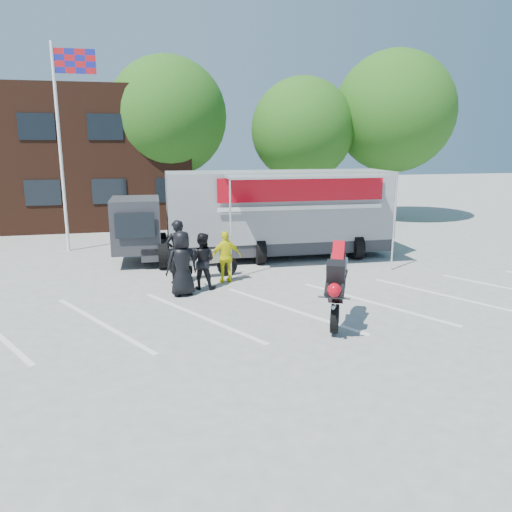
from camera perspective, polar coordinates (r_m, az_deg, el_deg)
name	(u,v)px	position (r m, az deg, el deg)	size (l,w,h in m)	color
ground	(294,323)	(12.35, 4.40, -7.63)	(100.00, 100.00, 0.00)	#A3A39E
parking_bay_lines	(283,310)	(13.25, 3.12, -6.14)	(18.00, 5.00, 0.01)	white
office_building	(14,158)	(29.76, -25.95, 10.07)	(18.00, 8.00, 7.00)	#3F2014
flagpole	(65,122)	(21.22, -21.00, 14.07)	(1.61, 0.12, 8.00)	white
tree_left	(167,117)	(27.10, -10.09, 15.37)	(6.12, 6.12, 8.64)	#382314
tree_mid	(302,130)	(27.38, 5.33, 14.18)	(5.44, 5.44, 7.68)	#382314
tree_right	(394,112)	(28.91, 15.52, 15.56)	(6.46, 6.46, 9.12)	#382314
transporter_truck	(266,257)	(19.13, 1.19, -0.14)	(10.23, 4.93, 3.25)	gray
parked_motorcycle	(205,278)	(16.33, -5.82, -2.51)	(0.74, 2.23, 1.17)	silver
stunt_bike_rider	(336,323)	(12.45, 9.18, -7.60)	(0.89, 1.90, 2.24)	black
spectator_leather_a	(182,263)	(14.37, -8.46, -0.84)	(0.92, 0.60, 1.89)	black
spectator_leather_b	(177,252)	(15.66, -8.97, 0.49)	(0.73, 0.48, 1.99)	black
spectator_leather_c	(202,261)	(14.98, -6.19, -0.57)	(0.83, 0.65, 1.70)	black
spectator_hivis	(226,257)	(15.60, -3.44, -0.10)	(0.96, 0.40, 1.64)	#F1EE0C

